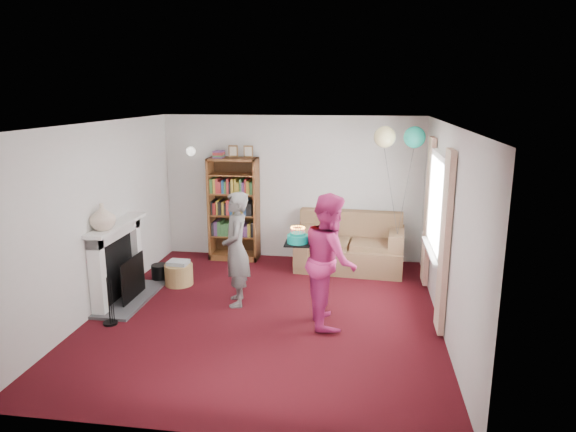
% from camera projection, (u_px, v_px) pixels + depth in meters
% --- Properties ---
extents(ground, '(5.00, 5.00, 0.00)m').
position_uv_depth(ground, '(266.00, 314.00, 6.82)').
color(ground, black).
rests_on(ground, ground).
extents(wall_back, '(4.50, 0.02, 2.50)m').
position_uv_depth(wall_back, '(292.00, 188.00, 8.94)').
color(wall_back, silver).
rests_on(wall_back, ground).
extents(wall_left, '(0.02, 5.00, 2.50)m').
position_uv_depth(wall_left, '(98.00, 217.00, 6.85)').
color(wall_left, silver).
rests_on(wall_left, ground).
extents(wall_right, '(0.02, 5.00, 2.50)m').
position_uv_depth(wall_right, '(448.00, 230.00, 6.21)').
color(wall_right, silver).
rests_on(wall_right, ground).
extents(ceiling, '(4.50, 5.00, 0.01)m').
position_uv_depth(ceiling, '(263.00, 123.00, 6.23)').
color(ceiling, white).
rests_on(ceiling, wall_back).
extents(fireplace, '(0.55, 1.80, 1.12)m').
position_uv_depth(fireplace, '(121.00, 266.00, 7.18)').
color(fireplace, '#3F3F42').
rests_on(fireplace, ground).
extents(window_bay, '(0.14, 2.02, 2.20)m').
position_uv_depth(window_bay, '(436.00, 222.00, 6.81)').
color(window_bay, white).
rests_on(window_bay, ground).
extents(wall_sconce, '(0.16, 0.23, 0.16)m').
position_uv_depth(wall_sconce, '(191.00, 151.00, 8.90)').
color(wall_sconce, gold).
rests_on(wall_sconce, ground).
extents(bookcase, '(0.85, 0.42, 2.00)m').
position_uv_depth(bookcase, '(234.00, 209.00, 8.97)').
color(bookcase, '#472B14').
rests_on(bookcase, ground).
extents(sofa, '(1.74, 0.92, 0.92)m').
position_uv_depth(sofa, '(350.00, 248.00, 8.59)').
color(sofa, brown).
rests_on(sofa, ground).
extents(wicker_basket, '(0.43, 0.43, 0.38)m').
position_uv_depth(wicker_basket, '(179.00, 274.00, 7.85)').
color(wicker_basket, '#A9894E').
rests_on(wicker_basket, ground).
extents(person_striped, '(0.51, 0.65, 1.58)m').
position_uv_depth(person_striped, '(236.00, 249.00, 6.99)').
color(person_striped, black).
rests_on(person_striped, ground).
extents(person_magenta, '(0.79, 0.93, 1.68)m').
position_uv_depth(person_magenta, '(330.00, 260.00, 6.40)').
color(person_magenta, '#B42464').
rests_on(person_magenta, ground).
extents(birthday_cake, '(0.32, 0.32, 0.22)m').
position_uv_depth(birthday_cake, '(298.00, 239.00, 6.39)').
color(birthday_cake, black).
rests_on(birthday_cake, ground).
extents(balloons, '(0.77, 0.33, 1.71)m').
position_uv_depth(balloons, '(400.00, 137.00, 7.71)').
color(balloons, '#3F3F3F').
rests_on(balloons, ground).
extents(mantel_vase, '(0.41, 0.41, 0.35)m').
position_uv_depth(mantel_vase, '(102.00, 217.00, 6.67)').
color(mantel_vase, beige).
rests_on(mantel_vase, fireplace).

